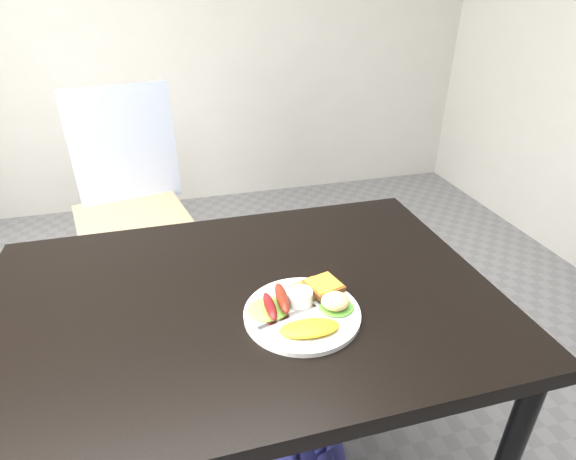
{
  "coord_description": "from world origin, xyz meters",
  "views": [
    {
      "loc": [
        -0.11,
        -0.85,
        1.39
      ],
      "look_at": [
        0.12,
        0.01,
        0.9
      ],
      "focal_mm": 28.0,
      "sensor_mm": 36.0,
      "label": 1
    }
  ],
  "objects_px": {
    "dining_chair": "(133,221)",
    "person": "(211,233)",
    "dining_table": "(241,301)",
    "plate": "(302,313)"
  },
  "relations": [
    {
      "from": "dining_chair",
      "to": "person",
      "type": "xyz_separation_m",
      "value": [
        0.3,
        -0.61,
        0.22
      ]
    },
    {
      "from": "dining_table",
      "to": "plate",
      "type": "distance_m",
      "value": 0.16
    },
    {
      "from": "dining_table",
      "to": "plate",
      "type": "relative_size",
      "value": 4.67
    },
    {
      "from": "dining_table",
      "to": "plate",
      "type": "xyz_separation_m",
      "value": [
        0.12,
        -0.11,
        0.03
      ]
    },
    {
      "from": "dining_table",
      "to": "dining_chair",
      "type": "bearing_deg",
      "value": 107.11
    },
    {
      "from": "dining_table",
      "to": "person",
      "type": "xyz_separation_m",
      "value": [
        -0.03,
        0.46,
        -0.06
      ]
    },
    {
      "from": "person",
      "to": "dining_chair",
      "type": "bearing_deg",
      "value": -82.82
    },
    {
      "from": "dining_table",
      "to": "person",
      "type": "height_order",
      "value": "person"
    },
    {
      "from": "plate",
      "to": "dining_table",
      "type": "bearing_deg",
      "value": 136.76
    },
    {
      "from": "person",
      "to": "plate",
      "type": "bearing_deg",
      "value": 85.05
    }
  ]
}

